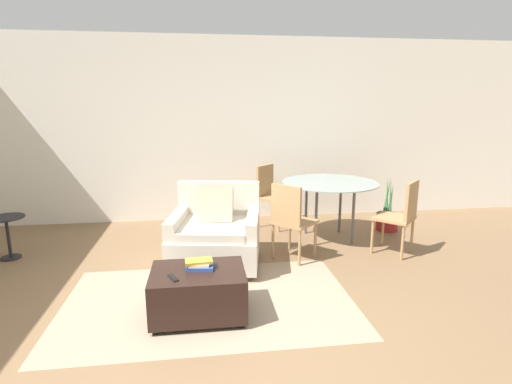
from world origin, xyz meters
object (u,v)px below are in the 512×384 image
Objects in this scene: ottoman at (198,291)px; dining_chair_near_right at (402,213)px; tv_remote_primary at (173,278)px; dining_chair_near_left at (291,217)px; armchair at (216,235)px; dining_table at (330,187)px; dining_chair_far_left at (271,192)px; side_table at (7,229)px; potted_plant_small at (387,218)px; book_stack at (200,264)px.

ottoman is 2.65m from dining_chair_near_right.
tv_remote_primary is 0.17× the size of dining_chair_near_right.
ottoman is at bearing -133.03° from dining_chair_near_left.
tv_remote_primary is at bearing -107.31° from armchair.
dining_chair_near_right reaches higher than ottoman.
dining_table is (1.71, 1.79, 0.48)m from ottoman.
dining_chair_far_left is at bearing 90.00° from dining_chair_near_left.
dining_chair_near_left is (-0.67, -0.67, -0.18)m from dining_table.
ottoman is at bearing -113.03° from dining_chair_far_left.
ottoman is 2.72m from side_table.
side_table is 3.93m from dining_table.
dining_table is 0.96m from dining_chair_far_left.
side_table is (-2.39, 0.49, 0.01)m from armchair.
ottoman is 1.00× the size of potted_plant_small.
dining_chair_near_left is at bearing 46.97° from ottoman.
dining_chair_far_left is at bearing 64.36° from tv_remote_primary.
armchair reaches higher than potted_plant_small.
armchair is 1.71m from dining_table.
tv_remote_primary is at bearing -141.91° from book_stack.
book_stack is at bearing -155.58° from dining_chair_near_right.
potted_plant_small is (0.95, 0.23, -0.52)m from dining_table.
tv_remote_primary is (-0.38, -1.23, 0.07)m from armchair.
book_stack is 0.20× the size of dining_table.
dining_chair_far_left is at bearing 66.95° from book_stack.
ottoman is at bearing -99.73° from armchair.
side_table is 0.64× the size of potted_plant_small.
dining_chair_near_left is 1.88m from potted_plant_small.
book_stack reaches higher than tv_remote_primary.
book_stack is 1.64× the size of tv_remote_primary.
dining_table is 1.39× the size of dining_chair_far_left.
tv_remote_primary is 2.86m from dining_chair_far_left.
armchair is at bearing 80.80° from book_stack.
dining_chair_near_left is (0.85, 0.01, 0.17)m from armchair.
ottoman is at bearing 32.02° from tv_remote_primary.
dining_chair_near_left is at bearing 0.54° from armchair.
potted_plant_small is at bearing 37.18° from ottoman.
dining_chair_near_left reaches higher than potted_plant_small.
armchair is 4.38× the size of book_stack.
potted_plant_small is (2.86, 2.14, -0.23)m from tv_remote_primary.
dining_table reaches higher than ottoman.
ottoman is 2.69m from dining_chair_far_left.
book_stack is at bearing -133.71° from dining_chair_near_left.
dining_table is (3.91, 0.18, 0.35)m from side_table.
dining_chair_far_left reaches higher than tv_remote_primary.
dining_chair_near_left is at bearing -8.51° from side_table.
side_table is (-2.21, 1.56, -0.09)m from book_stack.
book_stack is 0.49× the size of side_table.
armchair is 1.13m from ottoman.
dining_chair_near_right is at bearing 25.69° from tv_remote_primary.
dining_table is at bearing 45.03° from tv_remote_primary.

